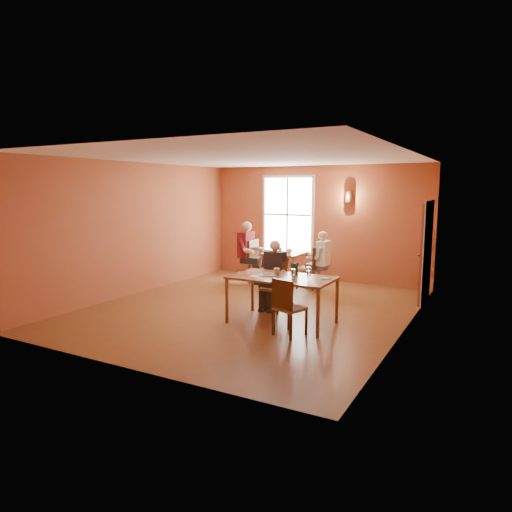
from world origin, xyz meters
The scene contains 29 objects.
ground centered at (0.00, 0.00, 0.00)m, with size 6.00×7.00×0.01m, color brown.
wall_back centered at (0.00, 3.50, 1.50)m, with size 6.00×0.04×3.00m, color brown.
wall_front centered at (0.00, -3.50, 1.50)m, with size 6.00×0.04×3.00m, color brown.
wall_left centered at (-3.00, 0.00, 1.50)m, with size 0.04×7.00×3.00m, color brown.
wall_right centered at (3.00, 0.00, 1.50)m, with size 0.04×7.00×3.00m, color brown.
ceiling centered at (0.00, 0.00, 3.00)m, with size 6.00×7.00×0.04m, color white.
window centered at (-0.80, 3.45, 1.70)m, with size 1.36×0.10×1.96m, color white.
door centered at (2.94, 2.30, 1.05)m, with size 0.12×1.04×2.10m, color maroon.
wall_sconce centered at (0.90, 3.40, 2.20)m, with size 0.16×0.16×0.28m, color brown.
main_table centered at (0.97, -0.61, 0.43)m, with size 1.82×1.02×0.85m, color brown, non-canonical shape.
chair_diner_main centered at (0.47, 0.04, 0.48)m, with size 0.43×0.43×0.97m, color #402012, non-canonical shape.
diner_main centered at (0.47, 0.01, 0.67)m, with size 0.53×0.53×1.34m, color black, non-canonical shape.
chair_empty centered at (1.38, -1.16, 0.48)m, with size 0.43×0.43×0.96m, color brown, non-canonical shape.
plate_food centered at (0.70, -0.62, 0.87)m, with size 0.32×0.32×0.04m, color silver.
sandwich centered at (0.83, -0.53, 0.91)m, with size 0.09×0.09×0.11m, color tan.
goblet_a centered at (1.44, -0.50, 0.96)m, with size 0.08×0.08×0.21m, color white, non-canonical shape.
goblet_b centered at (1.55, -0.77, 0.95)m, with size 0.08×0.08×0.20m, color white, non-canonical shape.
goblet_c centered at (1.26, -0.79, 0.96)m, with size 0.08×0.08×0.21m, color white, non-canonical shape.
menu_stand centered at (1.10, -0.36, 0.97)m, with size 0.14×0.07×0.23m, color black.
knife centered at (0.90, -0.88, 0.85)m, with size 0.22×0.02×0.00m, color silver.
napkin centered at (0.53, -0.81, 0.85)m, with size 0.18×0.18×0.01m, color white.
side_plate centered at (1.71, -0.42, 0.86)m, with size 0.19×0.19×0.01m, color white.
second_table centered at (-0.37, 2.33, 0.42)m, with size 0.95×0.95×0.83m, color brown, non-canonical shape.
chair_diner_white centered at (0.28, 2.33, 0.51)m, with size 0.45×0.45×1.03m, color #472B19, non-canonical shape.
diner_white centered at (0.31, 2.33, 0.68)m, with size 0.54×0.54×1.35m, color silver, non-canonical shape.
chair_diner_maroon centered at (-1.02, 2.33, 0.55)m, with size 0.49×0.49×1.11m, color #5A3519, non-canonical shape.
diner_maroon centered at (-1.05, 2.33, 0.76)m, with size 0.61×0.61×1.52m, color #4F1314, non-canonical shape.
cup_a centered at (-0.19, 2.22, 0.89)m, with size 0.14×0.14×0.11m, color silver.
cup_b centered at (-0.53, 2.42, 0.89)m, with size 0.12×0.12×0.11m, color silver.
Camera 1 is at (4.39, -7.82, 2.41)m, focal length 32.00 mm.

